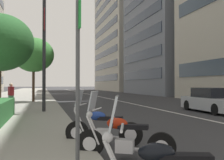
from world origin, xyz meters
name	(u,v)px	position (x,y,z in m)	size (l,w,h in m)	color
sidewalk_right_plaza	(14,98)	(30.00, 10.34, 0.07)	(160.00, 8.49, 0.15)	gray
lane_centre_stripe	(96,96)	(35.00, 0.00, 0.00)	(110.00, 0.16, 0.01)	silver
motorcycle_far_end_row	(123,139)	(2.53, 5.57, 0.43)	(1.11, 1.98, 1.46)	black
motorcycle_second_in_row	(102,129)	(4.00, 5.72, 0.44)	(1.01, 1.94, 1.47)	black
car_far_down_avenue	(213,101)	(11.02, -2.32, 0.65)	(4.60, 1.94, 1.41)	#B7B7BC
parking_sign_by_curb	(78,74)	(0.74, 6.76, 1.76)	(0.32, 0.06, 2.70)	#47494C
street_lamp_with_banners	(50,21)	(12.28, 6.86, 5.06)	(1.26, 2.28, 8.15)	#232326
street_tree_far_plaza	(0,43)	(13.60, 9.62, 3.97)	(3.82, 3.82, 5.45)	#473323
street_tree_mid_sidewalk	(34,55)	(21.38, 8.00, 4.11)	(3.43, 3.43, 5.42)	#473323
pedestrian_on_plaza	(11,96)	(14.82, 9.12, 0.92)	(0.47, 0.39, 1.54)	#3F724C
office_tower_near_left	(138,15)	(66.53, -17.06, 20.01)	(28.04, 18.06, 40.01)	#B7B2A3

